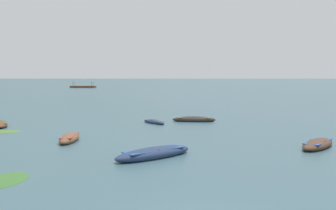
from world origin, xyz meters
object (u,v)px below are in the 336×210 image
at_px(rowboat_1, 70,138).
at_px(ferry_0, 83,87).
at_px(rowboat_6, 194,120).
at_px(rowboat_4, 154,122).
at_px(rowboat_2, 154,153).
at_px(rowboat_3, 318,144).

xyz_separation_m(rowboat_1, ferry_0, (-6.57, 121.75, 0.26)).
bearing_deg(rowboat_6, rowboat_4, -168.17).
distance_m(rowboat_2, rowboat_3, 9.64).
height_order(rowboat_1, rowboat_4, rowboat_1).
xyz_separation_m(rowboat_2, rowboat_3, (9.56, 1.17, -0.02)).
height_order(rowboat_1, ferry_0, ferry_0).
bearing_deg(ferry_0, rowboat_1, -86.91).
bearing_deg(rowboat_2, rowboat_1, 129.70).
bearing_deg(rowboat_3, rowboat_4, 121.70).
distance_m(rowboat_1, rowboat_3, 14.89).
relative_size(rowboat_2, rowboat_4, 1.50).
distance_m(rowboat_1, rowboat_2, 7.28).
distance_m(rowboat_4, rowboat_6, 3.81).
distance_m(rowboat_2, ferry_0, 127.84).
relative_size(rowboat_4, rowboat_6, 0.75).
relative_size(rowboat_2, rowboat_3, 1.25).
distance_m(rowboat_1, rowboat_4, 10.45).
bearing_deg(rowboat_2, ferry_0, 95.04).
height_order(rowboat_2, rowboat_6, rowboat_2).
xyz_separation_m(rowboat_2, ferry_0, (-11.22, 127.35, 0.25)).
bearing_deg(rowboat_4, rowboat_3, -58.30).
xyz_separation_m(rowboat_4, rowboat_6, (3.73, 0.78, 0.05)).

